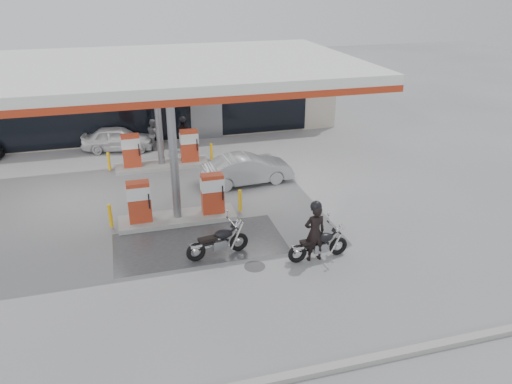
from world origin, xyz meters
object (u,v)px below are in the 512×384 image
at_px(pump_island_far, 161,153).
at_px(biker_main, 315,233).
at_px(parked_motorcycle, 219,242).
at_px(parked_car_right, 268,114).
at_px(biker_walking, 184,135).
at_px(attendant, 154,134).
at_px(pump_island_near, 177,204).
at_px(hatchback_silver, 247,169).
at_px(main_motorcycle, 319,245).
at_px(sedan_white, 118,138).

relative_size(pump_island_far, biker_main, 2.53).
xyz_separation_m(parked_motorcycle, parked_car_right, (6.27, 14.99, 0.09)).
relative_size(parked_motorcycle, biker_walking, 1.27).
height_order(attendant, biker_walking, biker_walking).
height_order(pump_island_near, hatchback_silver, pump_island_near).
bearing_deg(main_motorcycle, pump_island_near, 132.42).
distance_m(biker_main, attendant, 13.54).
bearing_deg(biker_main, hatchback_silver, -88.25).
bearing_deg(attendant, hatchback_silver, -158.53).
height_order(pump_island_near, main_motorcycle, pump_island_near).
bearing_deg(pump_island_far, hatchback_silver, -40.95).
height_order(sedan_white, biker_walking, biker_walking).
bearing_deg(pump_island_far, attendant, 92.19).
xyz_separation_m(main_motorcycle, parked_motorcycle, (-3.22, 1.08, 0.01)).
height_order(pump_island_near, pump_island_far, same).
xyz_separation_m(sedan_white, hatchback_silver, (5.55, -6.30, 0.02)).
relative_size(pump_island_near, parked_car_right, 1.18).
bearing_deg(pump_island_far, biker_main, -68.22).
xyz_separation_m(biker_main, parked_car_right, (3.25, 16.09, -0.41)).
bearing_deg(biker_walking, pump_island_far, -166.38).
relative_size(biker_main, attendant, 1.21).
bearing_deg(biker_main, parked_motorcycle, -22.07).
distance_m(parked_motorcycle, biker_walking, 11.20).
height_order(main_motorcycle, hatchback_silver, hatchback_silver).
bearing_deg(sedan_white, pump_island_near, -157.37).
bearing_deg(biker_main, parked_car_right, -103.44).
distance_m(pump_island_near, attendant, 8.80).
relative_size(pump_island_near, biker_walking, 2.91).
distance_m(sedan_white, parked_car_right, 9.67).
distance_m(main_motorcycle, parked_car_right, 16.36).
relative_size(main_motorcycle, biker_walking, 1.24).
xyz_separation_m(pump_island_near, biker_walking, (1.42, 8.20, 0.17)).
height_order(pump_island_near, biker_main, biker_main).
height_order(main_motorcycle, sedan_white, sedan_white).
bearing_deg(parked_car_right, parked_motorcycle, 133.77).
bearing_deg(main_motorcycle, hatchback_silver, 91.74).
relative_size(parked_car_right, biker_walking, 2.46).
relative_size(main_motorcycle, sedan_white, 0.58).
xyz_separation_m(main_motorcycle, biker_walking, (-2.81, 12.27, 0.39)).
bearing_deg(biker_walking, sedan_white, 120.04).
distance_m(pump_island_far, biker_walking, 2.62).
bearing_deg(pump_island_far, pump_island_near, -90.00).
height_order(pump_island_far, parked_motorcycle, pump_island_far).
relative_size(pump_island_near, biker_main, 2.53).
distance_m(sedan_white, biker_walking, 3.55).
height_order(biker_main, parked_motorcycle, biker_main).
xyz_separation_m(hatchback_silver, biker_walking, (-2.15, 5.30, 0.21)).
xyz_separation_m(pump_island_far, parked_motorcycle, (1.01, -8.99, -0.20)).
height_order(attendant, hatchback_silver, attendant).
xyz_separation_m(parked_motorcycle, sedan_white, (-2.99, 12.19, 0.14)).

